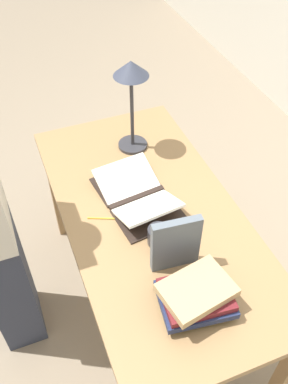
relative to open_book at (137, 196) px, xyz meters
name	(u,v)px	position (x,y,z in m)	size (l,w,h in m)	color
ground_plane	(150,303)	(0.10, 0.03, -0.79)	(12.00, 12.00, 0.00)	gray
reading_desk	(152,228)	(0.10, 0.03, -0.12)	(1.51, 0.75, 0.77)	#937047
open_book	(137,196)	(0.00, 0.00, 0.00)	(0.47, 0.33, 0.08)	black
book_stack_tall	(196,296)	(0.58, 0.01, 0.04)	(0.24, 0.29, 0.12)	brown
book_standing_upright	(176,244)	(0.39, 0.01, 0.10)	(0.05, 0.19, 0.25)	slate
reading_lamp	(131,83)	(-0.37, 0.12, 0.34)	(0.17, 0.17, 0.48)	#2D2D33
coffee_mug	(158,236)	(0.26, 0.00, 0.02)	(0.10, 0.10, 0.08)	#28282D
pencil	(105,218)	(0.06, -0.17, -0.02)	(0.07, 0.15, 0.01)	gold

